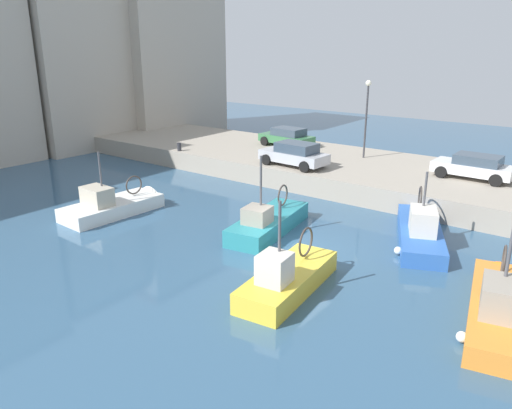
{
  "coord_description": "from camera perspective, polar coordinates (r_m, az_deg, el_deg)",
  "views": [
    {
      "loc": [
        -15.81,
        -10.06,
        8.18
      ],
      "look_at": [
        1.14,
        2.76,
        1.2
      ],
      "focal_mm": 34.56,
      "sensor_mm": 36.0,
      "label": 1
    }
  ],
  "objects": [
    {
      "name": "fishing_boat_orange",
      "position": [
        17.6,
        26.2,
        -11.01
      ],
      "size": [
        7.05,
        2.92,
        4.75
      ],
      "color": "orange",
      "rests_on": "ground"
    },
    {
      "name": "water_surface",
      "position": [
        20.45,
        4.27,
        -5.45
      ],
      "size": [
        80.0,
        80.0,
        0.0
      ],
      "primitive_type": "plane",
      "color": "#335675",
      "rests_on": "ground"
    },
    {
      "name": "fishing_boat_teal",
      "position": [
        22.74,
        1.82,
        -2.66
      ],
      "size": [
        6.24,
        2.58,
        4.45
      ],
      "color": "teal",
      "rests_on": "ground"
    },
    {
      "name": "parked_car_white",
      "position": [
        28.96,
        23.95,
        4.05
      ],
      "size": [
        2.01,
        4.12,
        1.32
      ],
      "color": "silver",
      "rests_on": "quay_wall"
    },
    {
      "name": "fishing_boat_white",
      "position": [
        25.95,
        -15.52,
        -0.61
      ],
      "size": [
        5.85,
        2.5,
        4.19
      ],
      "color": "white",
      "rests_on": "ground"
    },
    {
      "name": "waterfront_building_east_mid",
      "position": [
        47.98,
        -11.09,
        17.13
      ],
      "size": [
        10.82,
        7.28,
        15.1
      ],
      "color": "#B2A899",
      "rests_on": "ground"
    },
    {
      "name": "quay_wall",
      "position": [
        30.08,
        16.34,
        2.84
      ],
      "size": [
        9.0,
        56.0,
        1.2
      ],
      "primitive_type": "cube",
      "color": "#9E9384",
      "rests_on": "ground"
    },
    {
      "name": "waterfront_building_west",
      "position": [
        44.46,
        -20.55,
        15.32
      ],
      "size": [
        10.09,
        8.57,
        13.58
      ],
      "color": "#B2A899",
      "rests_on": "ground"
    },
    {
      "name": "quay_streetlamp",
      "position": [
        31.89,
        12.72,
        11.04
      ],
      "size": [
        0.36,
        0.36,
        4.83
      ],
      "color": "#38383D",
      "rests_on": "quay_wall"
    },
    {
      "name": "fishing_boat_yellow",
      "position": [
        17.59,
        4.17,
        -9.14
      ],
      "size": [
        5.74,
        2.17,
        4.21
      ],
      "color": "gold",
      "rests_on": "ground"
    },
    {
      "name": "parked_car_green",
      "position": [
        35.2,
        3.61,
        7.83
      ],
      "size": [
        2.12,
        3.98,
        1.32
      ],
      "color": "#387547",
      "rests_on": "quay_wall"
    },
    {
      "name": "parked_car_silver",
      "position": [
        29.4,
        4.49,
        5.84
      ],
      "size": [
        2.14,
        4.2,
        1.42
      ],
      "color": "#B7B7BC",
      "rests_on": "quay_wall"
    },
    {
      "name": "fishing_boat_blue",
      "position": [
        22.88,
        18.33,
        -3.35
      ],
      "size": [
        6.95,
        4.16,
        3.92
      ],
      "color": "#2D60B7",
      "rests_on": "ground"
    },
    {
      "name": "mooring_bollard_mid",
      "position": [
        34.06,
        -8.87,
        6.61
      ],
      "size": [
        0.28,
        0.28,
        0.55
      ],
      "primitive_type": "cylinder",
      "color": "#2D2D33",
      "rests_on": "quay_wall"
    }
  ]
}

